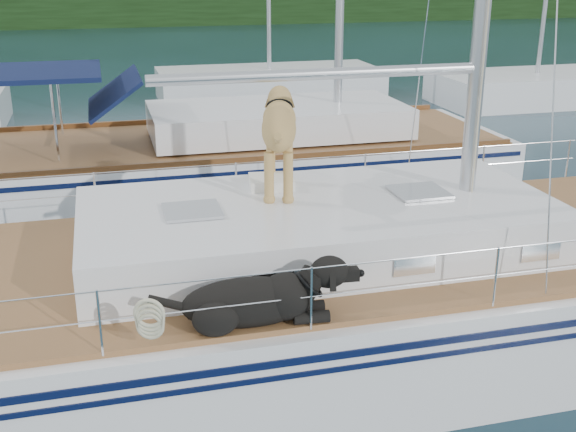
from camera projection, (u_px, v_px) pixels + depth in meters
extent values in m
plane|color=black|center=(251.00, 355.00, 8.38)|extent=(120.00, 120.00, 0.00)
cube|color=#595147|center=(114.00, 16.00, 50.27)|extent=(92.00, 1.00, 1.20)
cube|color=white|center=(250.00, 316.00, 8.21)|extent=(12.00, 3.80, 1.40)
cube|color=#96623C|center=(249.00, 257.00, 7.96)|extent=(11.52, 3.50, 0.06)
cube|color=white|center=(318.00, 225.00, 8.05)|extent=(5.20, 2.50, 0.55)
cylinder|color=silver|center=(321.00, 74.00, 7.49)|extent=(3.60, 0.12, 0.12)
cylinder|color=silver|center=(289.00, 271.00, 6.17)|extent=(10.56, 0.01, 0.01)
cylinder|color=silver|center=(221.00, 165.00, 9.36)|extent=(10.56, 0.01, 0.01)
cube|color=#1D41BB|center=(208.00, 222.00, 8.86)|extent=(0.78, 0.64, 0.05)
cube|color=white|center=(271.00, 182.00, 8.43)|extent=(0.56, 0.48, 0.13)
torus|color=beige|center=(149.00, 313.00, 5.86)|extent=(0.35, 0.20, 0.33)
cube|color=white|center=(217.00, 174.00, 13.82)|extent=(11.00, 3.50, 1.30)
cube|color=#96623C|center=(216.00, 141.00, 13.60)|extent=(10.56, 3.29, 0.06)
cube|color=white|center=(278.00, 119.00, 13.77)|extent=(4.80, 2.30, 0.55)
cube|color=#0F1A41|center=(29.00, 73.00, 12.36)|extent=(2.40, 2.30, 0.08)
cube|color=white|center=(269.00, 86.00, 23.77)|extent=(7.20, 3.00, 1.10)
cube|color=white|center=(535.00, 90.00, 22.95)|extent=(6.40, 3.00, 1.10)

